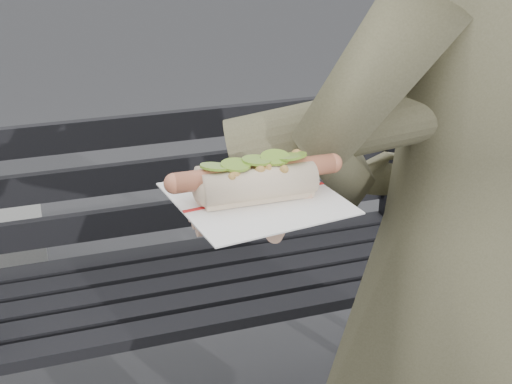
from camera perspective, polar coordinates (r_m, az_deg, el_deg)
park_bench at (r=1.91m, az=-6.21°, el=-4.91°), size 1.50×0.44×0.88m
person at (r=1.21m, az=15.65°, el=-5.92°), size 0.69×0.51×1.71m
held_hotdog at (r=0.98m, az=9.12°, el=4.72°), size 0.62×0.31×0.20m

